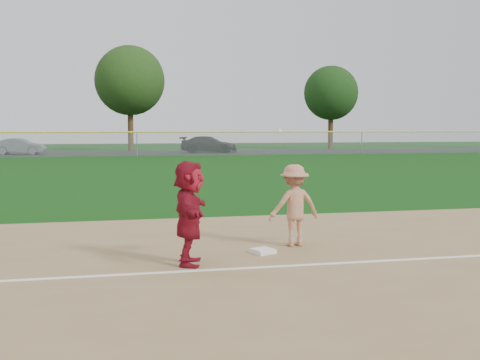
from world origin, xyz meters
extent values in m
plane|color=#0D3D0B|center=(0.00, 0.00, 0.00)|extent=(160.00, 160.00, 0.00)
cube|color=white|center=(0.00, -0.80, 0.03)|extent=(60.00, 0.10, 0.01)
cube|color=black|center=(0.00, 46.00, 0.01)|extent=(120.00, 10.00, 0.01)
cube|color=white|center=(0.17, 0.31, 0.06)|extent=(0.49, 0.49, 0.08)
imported|color=maroon|center=(-1.30, -0.30, 0.91)|extent=(0.83, 1.73, 1.79)
imported|color=slate|center=(-9.88, 45.31, 0.72)|extent=(4.47, 2.08, 1.42)
imported|color=black|center=(6.98, 45.42, 0.78)|extent=(5.72, 3.79, 1.54)
imported|color=#9B9B9D|center=(0.96, 0.88, 0.83)|extent=(1.12, 0.73, 1.62)
sphere|color=white|center=(0.58, 0.64, 2.31)|extent=(0.07, 0.07, 0.07)
plane|color=#999EA0|center=(0.00, 40.00, 1.00)|extent=(110.00, 0.00, 110.00)
cylinder|color=yellow|center=(0.00, 40.00, 2.00)|extent=(110.00, 0.12, 0.12)
cylinder|color=gray|center=(0.00, 40.00, 1.00)|extent=(0.08, 0.08, 2.00)
cylinder|color=gray|center=(20.00, 40.00, 1.00)|extent=(0.08, 0.08, 2.00)
cylinder|color=#3B2815|center=(0.00, 51.50, 2.05)|extent=(0.56, 0.56, 4.10)
sphere|color=#193610|center=(0.00, 51.50, 7.08)|extent=(7.00, 7.00, 7.00)
cylinder|color=#382714|center=(22.00, 52.80, 1.82)|extent=(0.56, 0.56, 3.64)
sphere|color=black|center=(22.00, 52.80, 6.19)|extent=(6.00, 6.00, 6.00)
camera|label=1|loc=(-2.70, -10.41, 2.37)|focal=45.00mm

